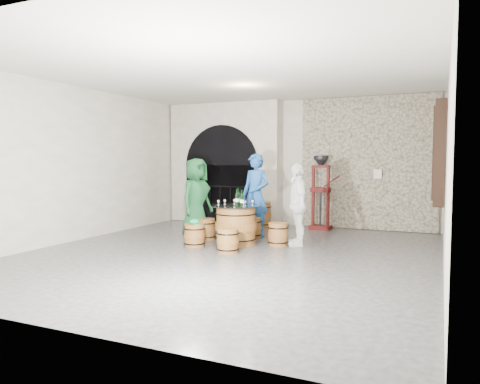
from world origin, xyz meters
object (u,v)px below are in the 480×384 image
at_px(barrel_stool_right, 278,234).
at_px(barrel_stool_near_right, 228,241).
at_px(barrel_stool_near_left, 194,235).
at_px(wine_bottle_left, 237,199).
at_px(person_green, 196,198).
at_px(corking_press, 321,187).
at_px(person_blue, 256,195).
at_px(barrel_stool_far, 252,228).
at_px(person_white, 298,205).
at_px(wine_bottle_center, 242,200).
at_px(side_barrel, 262,215).
at_px(wine_bottle_right, 239,198).
at_px(barrel_stool_left, 206,229).
at_px(barrel_table, 236,225).

bearing_deg(barrel_stool_right, barrel_stool_near_right, -119.72).
relative_size(barrel_stool_near_left, wine_bottle_left, 1.35).
relative_size(person_green, corking_press, 0.96).
xyz_separation_m(barrel_stool_near_right, barrel_stool_near_left, (-0.84, 0.26, 0.00)).
height_order(barrel_stool_near_left, person_blue, person_blue).
relative_size(barrel_stool_far, person_white, 0.27).
xyz_separation_m(person_blue, person_white, (1.16, -0.69, -0.10)).
bearing_deg(wine_bottle_center, side_barrel, 102.01).
distance_m(wine_bottle_right, side_barrel, 2.16).
bearing_deg(wine_bottle_left, barrel_stool_near_right, -76.34).
xyz_separation_m(barrel_stool_near_right, side_barrel, (-0.54, 3.07, 0.10)).
xyz_separation_m(barrel_stool_near_left, wine_bottle_left, (0.63, 0.61, 0.69)).
distance_m(barrel_stool_near_left, side_barrel, 2.83).
distance_m(barrel_stool_near_right, barrel_stool_near_left, 0.88).
distance_m(barrel_stool_near_right, person_blue, 1.98).
height_order(person_white, side_barrel, person_white).
distance_m(barrel_stool_right, person_blue, 1.32).
relative_size(person_white, corking_press, 0.91).
distance_m(wine_bottle_left, wine_bottle_center, 0.23).
distance_m(person_blue, person_white, 1.35).
xyz_separation_m(barrel_stool_right, corking_press, (0.25, 2.38, 0.82)).
xyz_separation_m(barrel_stool_left, side_barrel, (0.48, 2.02, 0.10)).
height_order(barrel_stool_near_right, side_barrel, side_barrel).
xyz_separation_m(barrel_stool_left, barrel_stool_near_right, (1.02, -1.05, 0.00)).
relative_size(barrel_stool_far, corking_press, 0.25).
bearing_deg(barrel_stool_near_left, barrel_stool_left, 102.57).
height_order(barrel_stool_left, wine_bottle_left, wine_bottle_left).
distance_m(barrel_stool_left, side_barrel, 2.08).
distance_m(barrel_stool_right, person_green, 1.99).
bearing_deg(corking_press, barrel_stool_right, -90.99).
bearing_deg(person_green, person_blue, -47.00).
distance_m(barrel_table, barrel_stool_near_left, 0.86).
height_order(person_blue, corking_press, person_blue).
distance_m(barrel_stool_near_left, person_white, 2.10).
distance_m(wine_bottle_center, side_barrel, 2.48).
bearing_deg(person_green, barrel_stool_left, -96.65).
bearing_deg(barrel_stool_left, person_blue, 44.17).
distance_m(barrel_stool_near_left, person_blue, 1.84).
bearing_deg(person_blue, barrel_stool_right, -32.32).
distance_m(wine_bottle_left, corking_press, 2.78).
bearing_deg(corking_press, barrel_table, -107.03).
bearing_deg(barrel_stool_right, corking_press, 83.94).
bearing_deg(wine_bottle_center, person_green, 161.64).
relative_size(barrel_table, wine_bottle_left, 3.09).
bearing_deg(person_green, barrel_table, -96.65).
bearing_deg(barrel_stool_left, side_barrel, 76.67).
height_order(wine_bottle_left, side_barrel, wine_bottle_left).
relative_size(barrel_table, person_blue, 0.55).
relative_size(person_green, wine_bottle_right, 5.27).
bearing_deg(wine_bottle_center, corking_press, 71.89).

